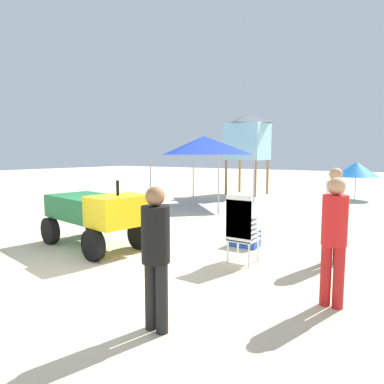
# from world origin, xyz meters

# --- Properties ---
(ground) EXTENTS (80.00, 80.00, 0.00)m
(ground) POSITION_xyz_m (0.00, 0.00, 0.00)
(ground) COLOR beige
(utility_cart) EXTENTS (2.71, 1.64, 1.50)m
(utility_cart) POSITION_xyz_m (-1.22, 0.79, 0.78)
(utility_cart) COLOR #1E6B38
(utility_cart) RESTS_ON ground
(stacked_plastic_chairs) EXTENTS (0.48, 0.48, 1.29)m
(stacked_plastic_chairs) POSITION_xyz_m (1.86, 1.50, 0.74)
(stacked_plastic_chairs) COLOR white
(stacked_plastic_chairs) RESTS_ON ground
(surfboard_pile) EXTENTS (2.40, 0.75, 0.48)m
(surfboard_pile) POSITION_xyz_m (-3.58, 3.40, 0.24)
(surfboard_pile) COLOR yellow
(surfboard_pile) RESTS_ON ground
(lifeguard_near_left) EXTENTS (0.32, 0.32, 1.72)m
(lifeguard_near_left) POSITION_xyz_m (3.62, 0.55, 0.99)
(lifeguard_near_left) COLOR red
(lifeguard_near_left) RESTS_ON ground
(lifeguard_near_center) EXTENTS (0.32, 0.32, 1.66)m
(lifeguard_near_center) POSITION_xyz_m (2.09, -1.21, 0.95)
(lifeguard_near_center) COLOR black
(lifeguard_near_center) RESTS_ON ground
(lifeguard_near_right) EXTENTS (0.32, 0.32, 1.77)m
(lifeguard_near_right) POSITION_xyz_m (3.26, 2.45, 1.02)
(lifeguard_near_right) COLOR black
(lifeguard_near_right) RESTS_ON ground
(popup_canopy) EXTENTS (3.04, 3.04, 2.73)m
(popup_canopy) POSITION_xyz_m (-2.57, 7.39, 2.36)
(popup_canopy) COLOR #B2B2B7
(popup_canopy) RESTS_ON ground
(lifeguard_tower) EXTENTS (1.98, 1.98, 3.99)m
(lifeguard_tower) POSITION_xyz_m (-2.66, 11.70, 2.88)
(lifeguard_tower) COLOR olive
(lifeguard_tower) RESTS_ON ground
(beach_umbrella_left) EXTENTS (1.89, 1.89, 1.69)m
(beach_umbrella_left) POSITION_xyz_m (2.22, 12.63, 1.35)
(beach_umbrella_left) COLOR beige
(beach_umbrella_left) RESTS_ON ground
(cooler_box) EXTENTS (0.60, 0.36, 0.40)m
(cooler_box) POSITION_xyz_m (1.42, 2.62, 0.20)
(cooler_box) COLOR blue
(cooler_box) RESTS_ON ground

